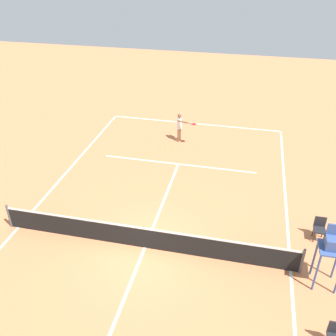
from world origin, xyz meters
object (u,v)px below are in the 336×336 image
(tennis_ball, at_px, (167,147))
(courtside_chair_mid, at_px, (320,228))
(umpire_chair, at_px, (332,248))
(courtside_chair_near, at_px, (335,336))
(player_serving, at_px, (180,125))

(tennis_ball, distance_m, courtside_chair_mid, 9.71)
(umpire_chair, height_order, courtside_chair_mid, umpire_chair)
(umpire_chair, bearing_deg, tennis_ball, -49.24)
(courtside_chair_near, bearing_deg, player_serving, -60.29)
(courtside_chair_near, bearing_deg, umpire_chair, -90.29)
(player_serving, relative_size, umpire_chair, 0.71)
(player_serving, height_order, courtside_chair_mid, player_serving)
(courtside_chair_mid, bearing_deg, umpire_chair, 87.66)
(player_serving, distance_m, courtside_chair_near, 13.76)
(player_serving, bearing_deg, courtside_chair_near, 44.38)
(player_serving, distance_m, tennis_ball, 1.45)
(courtside_chair_mid, bearing_deg, player_serving, -45.79)
(umpire_chair, relative_size, courtside_chair_mid, 2.54)
(player_serving, relative_size, courtside_chair_mid, 1.79)
(tennis_ball, xyz_separation_m, umpire_chair, (-7.37, 8.55, 1.57))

